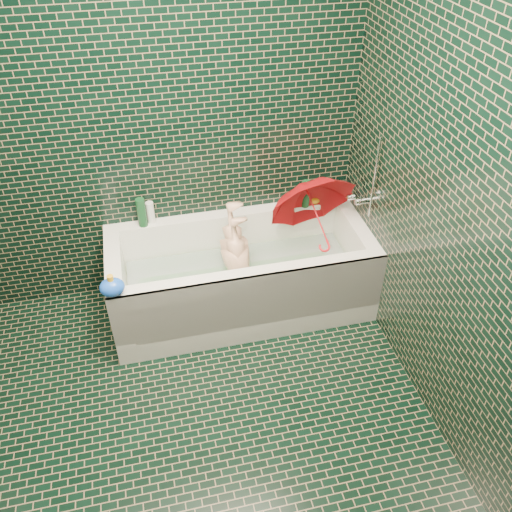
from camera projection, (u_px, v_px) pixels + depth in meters
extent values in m
plane|color=black|center=(200.00, 443.00, 2.93)|extent=(2.80, 2.80, 0.00)
plane|color=black|center=(151.00, 120.00, 3.22)|extent=(2.80, 0.00, 2.80)
plane|color=black|center=(474.00, 222.00, 2.39)|extent=(0.00, 2.80, 2.80)
cube|color=white|center=(241.00, 295.00, 3.75)|extent=(1.70, 0.75, 0.15)
cube|color=white|center=(231.00, 236.00, 3.82)|extent=(1.70, 0.10, 0.40)
cube|color=white|center=(252.00, 297.00, 3.33)|extent=(1.70, 0.10, 0.40)
cube|color=white|center=(354.00, 247.00, 3.72)|extent=(0.10, 0.55, 0.40)
cube|color=white|center=(117.00, 283.00, 3.43)|extent=(0.10, 0.55, 0.40)
cube|color=white|center=(253.00, 310.00, 3.34)|extent=(1.70, 0.02, 0.55)
cube|color=green|center=(241.00, 286.00, 3.70)|extent=(1.35, 0.47, 0.01)
cube|color=silver|center=(241.00, 270.00, 3.61)|extent=(1.48, 0.53, 0.00)
cylinder|color=silver|center=(365.00, 200.00, 3.49)|extent=(0.14, 0.05, 0.05)
cylinder|color=silver|center=(350.00, 197.00, 3.52)|extent=(0.05, 0.04, 0.04)
cylinder|color=silver|center=(375.00, 178.00, 3.27)|extent=(0.01, 0.01, 0.55)
imported|color=#E7B090|center=(239.00, 271.00, 3.59)|extent=(0.98, 0.47, 0.26)
imported|color=red|center=(317.00, 216.00, 3.52)|extent=(0.69, 0.77, 0.81)
imported|color=white|center=(341.00, 199.00, 3.83)|extent=(0.10, 0.10, 0.24)
imported|color=#571D6F|center=(337.00, 199.00, 3.83)|extent=(0.11, 0.11, 0.19)
imported|color=#134321|center=(325.00, 203.00, 3.79)|extent=(0.12, 0.12, 0.15)
cylinder|color=#134321|center=(306.00, 194.00, 3.70)|extent=(0.07, 0.07, 0.20)
cylinder|color=silver|center=(344.00, 190.00, 3.76)|extent=(0.06, 0.06, 0.17)
cylinder|color=#134321|center=(142.00, 212.00, 3.52)|extent=(0.08, 0.08, 0.20)
cylinder|color=white|center=(150.00, 212.00, 3.56)|extent=(0.06, 0.06, 0.15)
ellipsoid|color=#F7AD19|center=(314.00, 199.00, 3.77)|extent=(0.10, 0.09, 0.06)
sphere|color=#F7AD19|center=(320.00, 195.00, 3.74)|extent=(0.04, 0.04, 0.04)
cone|color=orange|center=(323.00, 195.00, 3.74)|extent=(0.02, 0.02, 0.02)
ellipsoid|color=blue|center=(112.00, 287.00, 3.01)|extent=(0.14, 0.11, 0.11)
cylinder|color=#F7AD19|center=(110.00, 279.00, 2.97)|extent=(0.04, 0.04, 0.04)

